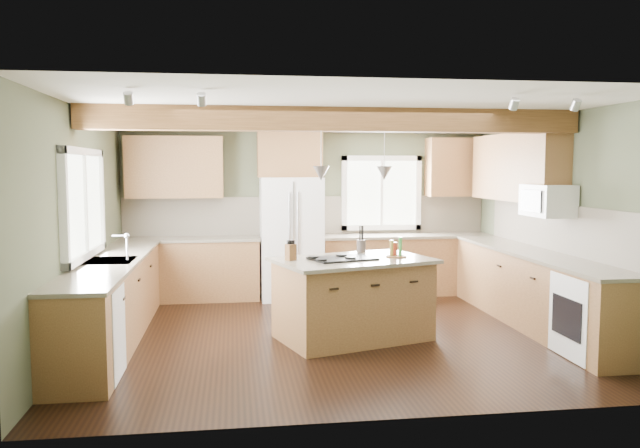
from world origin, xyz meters
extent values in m
plane|color=black|center=(0.00, 0.00, 0.00)|extent=(5.60, 5.60, 0.00)
plane|color=silver|center=(0.00, 0.00, 2.60)|extent=(5.60, 5.60, 0.00)
plane|color=#4B543B|center=(0.00, 2.50, 1.30)|extent=(5.60, 0.00, 5.60)
plane|color=#4B543B|center=(-2.80, 0.00, 1.30)|extent=(0.00, 5.00, 5.00)
plane|color=#4B543B|center=(2.80, 0.00, 1.30)|extent=(0.00, 5.00, 5.00)
cube|color=#4E2F16|center=(0.00, -0.19, 2.47)|extent=(5.55, 0.26, 0.26)
cube|color=#4E2F16|center=(0.00, 2.40, 2.54)|extent=(5.55, 0.20, 0.10)
cube|color=brown|center=(0.00, 2.48, 1.21)|extent=(5.58, 0.03, 0.58)
cube|color=brown|center=(2.78, 0.05, 1.21)|extent=(0.03, 3.70, 0.58)
cube|color=brown|center=(-1.79, 2.20, 0.44)|extent=(2.02, 0.60, 0.88)
cube|color=#514A3B|center=(-1.79, 2.20, 0.90)|extent=(2.06, 0.64, 0.04)
cube|color=brown|center=(1.49, 2.20, 0.44)|extent=(2.62, 0.60, 0.88)
cube|color=#514A3B|center=(1.49, 2.20, 0.90)|extent=(2.66, 0.64, 0.04)
cube|color=brown|center=(-2.50, 0.05, 0.44)|extent=(0.60, 3.70, 0.88)
cube|color=#514A3B|center=(-2.50, 0.05, 0.90)|extent=(0.64, 3.74, 0.04)
cube|color=brown|center=(2.50, 0.05, 0.44)|extent=(0.60, 3.70, 0.88)
cube|color=#514A3B|center=(2.50, 0.05, 0.90)|extent=(0.64, 3.74, 0.04)
cube|color=brown|center=(-1.99, 2.33, 1.95)|extent=(1.40, 0.35, 0.90)
cube|color=brown|center=(-0.30, 2.33, 2.15)|extent=(0.96, 0.35, 0.70)
cube|color=brown|center=(2.62, 0.90, 1.95)|extent=(0.35, 2.20, 0.90)
cube|color=brown|center=(2.30, 2.33, 1.95)|extent=(0.90, 0.35, 0.90)
cube|color=white|center=(-2.78, 0.05, 1.55)|extent=(0.04, 1.60, 1.05)
cube|color=white|center=(1.15, 2.48, 1.55)|extent=(1.10, 0.04, 1.00)
cube|color=#262628|center=(-2.50, 0.05, 0.91)|extent=(0.50, 0.65, 0.03)
cylinder|color=#B2B2B7|center=(-2.32, 0.05, 1.05)|extent=(0.02, 0.02, 0.28)
cube|color=white|center=(-2.49, -1.25, 0.43)|extent=(0.60, 0.60, 0.84)
cube|color=white|center=(2.49, -1.25, 0.43)|extent=(0.60, 0.72, 0.84)
cube|color=white|center=(2.58, -0.05, 1.55)|extent=(0.40, 0.70, 0.38)
cone|color=#B2B2B7|center=(-0.19, -0.31, 1.88)|extent=(0.18, 0.18, 0.16)
cone|color=#B2B2B7|center=(0.57, -0.07, 1.88)|extent=(0.18, 0.18, 0.16)
cube|color=white|center=(-0.30, 2.12, 0.90)|extent=(0.90, 0.74, 1.80)
cube|color=brown|center=(0.19, -0.19, 0.44)|extent=(1.82, 1.42, 0.88)
cube|color=#514A3B|center=(0.19, -0.19, 0.90)|extent=(1.96, 1.55, 0.04)
cube|color=black|center=(0.06, -0.23, 0.93)|extent=(0.80, 0.65, 0.02)
cube|color=brown|center=(-0.52, -0.22, 1.01)|extent=(0.13, 0.13, 0.18)
cylinder|color=#423835|center=(0.39, 0.33, 0.99)|extent=(0.15, 0.15, 0.15)
camera|label=1|loc=(-1.14, -7.04, 1.94)|focal=35.00mm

